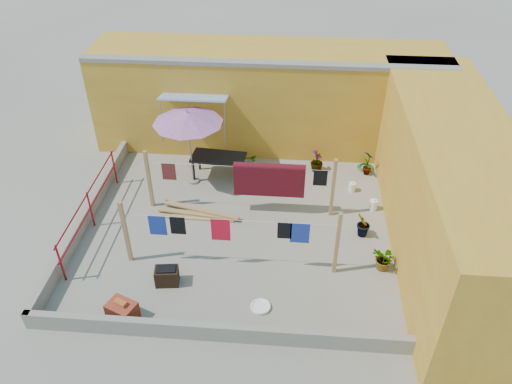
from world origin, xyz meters
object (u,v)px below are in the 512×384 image
brick_stack (122,311)px  green_hose (366,167)px  outdoor_table (218,158)px  brazier (167,276)px  water_jug_a (352,187)px  plant_back_a (245,164)px  water_jug_b (373,205)px  patio_umbrella (188,118)px  white_basin (261,307)px

brick_stack → green_hose: 8.67m
outdoor_table → brazier: (-0.59, -4.45, -0.44)m
water_jug_a → plant_back_a: plant_back_a is taller
water_jug_b → green_hose: bearing=90.0°
brick_stack → brazier: 1.32m
patio_umbrella → brick_stack: bearing=-96.2°
outdoor_table → green_hose: (4.52, 0.85, -0.64)m
water_jug_a → green_hose: (0.53, 1.25, -0.11)m
plant_back_a → outdoor_table: bearing=-164.1°
white_basin → plant_back_a: size_ratio=0.61×
white_basin → water_jug_a: bearing=63.1°
green_hose → water_jug_b: bearing=-90.0°
patio_umbrella → brazier: size_ratio=4.15×
patio_umbrella → green_hose: patio_umbrella is taller
patio_umbrella → plant_back_a: patio_umbrella is taller
patio_umbrella → brazier: patio_umbrella is taller
brazier → green_hose: bearing=46.0°
outdoor_table → brick_stack: size_ratio=2.27×
patio_umbrella → green_hose: size_ratio=4.58×
water_jug_b → water_jug_a: bearing=122.4°
water_jug_b → green_hose: water_jug_b is taller
outdoor_table → water_jug_b: 4.71m
green_hose → plant_back_a: size_ratio=0.70×
patio_umbrella → brazier: 4.58m
brazier → green_hose: size_ratio=1.10×
brazier → water_jug_b: 6.05m
brick_stack → water_jug_a: size_ratio=2.27×
brick_stack → brazier: size_ratio=1.27×
brick_stack → water_jug_b: bearing=36.5°
water_jug_a → green_hose: bearing=67.1°
patio_umbrella → white_basin: (2.39, -4.73, -2.11)m
patio_umbrella → outdoor_table: size_ratio=1.44×
outdoor_table → brazier: 4.51m
white_basin → patio_umbrella: bearing=116.8°
water_jug_b → outdoor_table: bearing=164.9°
brick_stack → white_basin: size_ratio=1.60×
green_hose → plant_back_a: plant_back_a is taller
patio_umbrella → plant_back_a: size_ratio=3.19×
white_basin → water_jug_b: size_ratio=1.32×
outdoor_table → plant_back_a: (0.77, 0.22, -0.30)m
water_jug_a → outdoor_table: bearing=174.4°
water_jug_b → green_hose: 2.08m
white_basin → outdoor_table: bearing=108.1°
brazier → white_basin: brazier is taller
water_jug_b → brazier: bearing=-147.8°
patio_umbrella → green_hose: bearing=12.2°
water_jug_a → water_jug_b: water_jug_b is taller
brazier → water_jug_a: brazier is taller
outdoor_table → water_jug_a: size_ratio=5.17×
patio_umbrella → water_jug_b: patio_umbrella is taller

